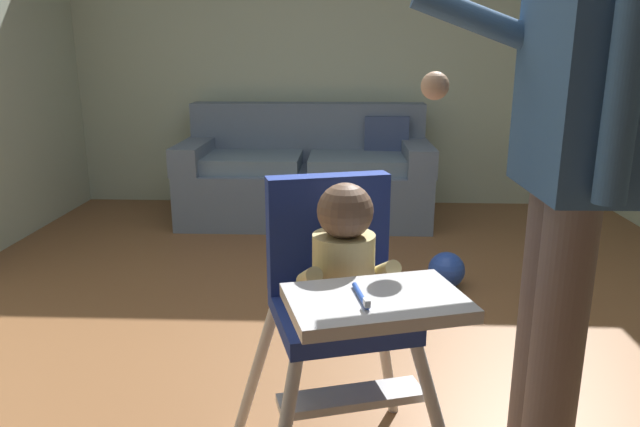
{
  "coord_description": "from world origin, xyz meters",
  "views": [
    {
      "loc": [
        0.02,
        -2.19,
        1.25
      ],
      "look_at": [
        -0.06,
        -0.41,
        0.76
      ],
      "focal_mm": 33.04,
      "sensor_mm": 36.0,
      "label": 1
    }
  ],
  "objects_px": {
    "couch": "(307,175)",
    "toy_ball": "(446,270)",
    "high_chair": "(341,282)",
    "adult_standing": "(565,178)"
  },
  "relations": [
    {
      "from": "couch",
      "to": "toy_ball",
      "type": "height_order",
      "value": "couch"
    },
    {
      "from": "couch",
      "to": "high_chair",
      "type": "relative_size",
      "value": 2.02
    },
    {
      "from": "adult_standing",
      "to": "toy_ball",
      "type": "xyz_separation_m",
      "value": [
        -0.01,
        1.51,
        -0.83
      ]
    },
    {
      "from": "high_chair",
      "to": "adult_standing",
      "type": "relative_size",
      "value": 0.56
    },
    {
      "from": "couch",
      "to": "high_chair",
      "type": "height_order",
      "value": "high_chair"
    },
    {
      "from": "couch",
      "to": "adult_standing",
      "type": "bearing_deg",
      "value": 16.53
    },
    {
      "from": "couch",
      "to": "toy_ball",
      "type": "distance_m",
      "value": 1.65
    },
    {
      "from": "toy_ball",
      "to": "high_chair",
      "type": "bearing_deg",
      "value": -110.58
    },
    {
      "from": "high_chair",
      "to": "adult_standing",
      "type": "xyz_separation_m",
      "value": [
        0.58,
        0.01,
        0.3
      ]
    },
    {
      "from": "high_chair",
      "to": "adult_standing",
      "type": "distance_m",
      "value": 0.65
    }
  ]
}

